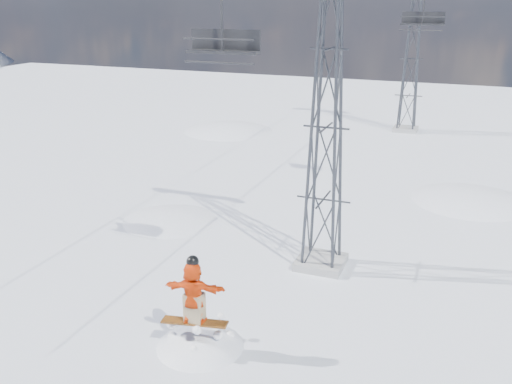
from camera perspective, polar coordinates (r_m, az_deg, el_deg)
ground at (r=16.38m, az=-4.16°, el=-18.59°), size 120.00×120.00×0.00m
snow_terrain at (r=39.68m, az=3.16°, el=-10.51°), size 39.00×37.00×22.00m
lift_tower_near at (r=20.74m, az=7.04°, el=6.34°), size 5.20×1.80×11.43m
lift_tower_far at (r=45.13m, az=15.29°, el=12.69°), size 5.20×1.80×11.43m
lift_chair_near at (r=17.28m, az=-3.29°, el=14.61°), size 2.21×0.64×2.74m
lift_chair_mid at (r=28.04m, az=16.35°, el=16.21°), size 1.92×0.55×2.38m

